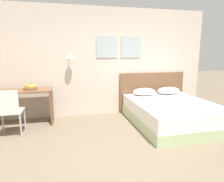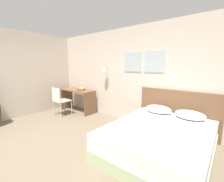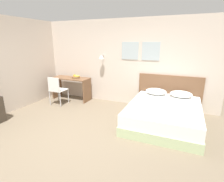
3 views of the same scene
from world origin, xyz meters
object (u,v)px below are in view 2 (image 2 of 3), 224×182
(pillow_left, at_px, (158,109))
(folded_towel_near_foot, at_px, (146,129))
(bed, at_px, (159,140))
(fruit_bowl, at_px, (81,89))
(headboard, at_px, (177,112))
(desk_chair, at_px, (59,99))
(pillow_right, at_px, (190,115))
(desk, at_px, (78,96))

(pillow_left, distance_m, folded_towel_near_foot, 1.12)
(bed, distance_m, pillow_left, 0.92)
(folded_towel_near_foot, height_order, fruit_bowl, fruit_bowl)
(headboard, distance_m, pillow_left, 0.44)
(pillow_left, bearing_deg, desk_chair, -166.53)
(bed, distance_m, pillow_right, 0.92)
(bed, distance_m, fruit_bowl, 3.16)
(pillow_right, bearing_deg, desk, -179.03)
(pillow_right, relative_size, desk, 0.45)
(desk_chair, bearing_deg, desk, 81.58)
(pillow_right, distance_m, desk, 3.56)
(desk_chair, xyz_separation_m, fruit_bowl, (0.30, 0.66, 0.27))
(fruit_bowl, bearing_deg, desk_chair, -114.46)
(bed, height_order, pillow_right, pillow_right)
(folded_towel_near_foot, bearing_deg, pillow_left, 101.46)
(bed, relative_size, desk, 1.58)
(headboard, relative_size, desk_chair, 1.98)
(fruit_bowl, bearing_deg, folded_towel_near_foot, -19.66)
(headboard, xyz_separation_m, fruit_bowl, (-3.02, -0.33, 0.30))
(headboard, height_order, fruit_bowl, headboard)
(bed, relative_size, pillow_left, 3.49)
(bed, xyz_separation_m, desk, (-3.23, 0.73, 0.30))
(bed, height_order, desk, desk)
(pillow_left, relative_size, pillow_right, 1.00)
(desk, height_order, fruit_bowl, fruit_bowl)
(desk_chair, bearing_deg, bed, -1.22)
(folded_towel_near_foot, xyz_separation_m, fruit_bowl, (-2.91, 1.04, 0.28))
(desk_chair, bearing_deg, pillow_left, 13.47)
(headboard, bearing_deg, pillow_left, -140.54)
(pillow_left, bearing_deg, headboard, 39.46)
(folded_towel_near_foot, bearing_deg, headboard, 85.26)
(folded_towel_near_foot, distance_m, fruit_bowl, 3.10)
(headboard, height_order, desk_chair, headboard)
(pillow_right, relative_size, fruit_bowl, 2.00)
(headboard, height_order, desk, headboard)
(bed, bearing_deg, pillow_right, 66.86)
(pillow_left, relative_size, folded_towel_near_foot, 2.18)
(pillow_right, relative_size, folded_towel_near_foot, 2.18)
(desk, distance_m, desk_chair, 0.66)
(pillow_right, distance_m, folded_towel_near_foot, 1.19)
(pillow_left, height_order, desk_chair, desk_chair)
(pillow_right, xyz_separation_m, desk, (-3.56, -0.06, -0.04))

